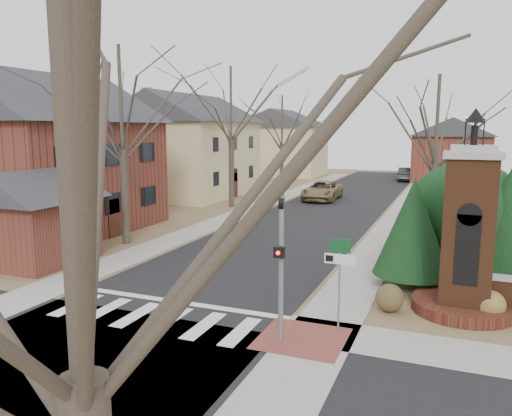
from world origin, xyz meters
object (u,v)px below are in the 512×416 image
at_px(traffic_signal_pole, 281,251).
at_px(distant_car, 406,174).
at_px(brick_gate_monument, 467,246).
at_px(sign_post, 339,266).
at_px(pickup_truck, 322,191).

distance_m(traffic_signal_pole, distant_car, 45.97).
distance_m(traffic_signal_pole, brick_gate_monument, 6.47).
bearing_deg(distant_car, brick_gate_monument, 96.47).
xyz_separation_m(sign_post, pickup_truck, (-7.19, 26.17, -1.17)).
relative_size(traffic_signal_pole, distant_car, 0.97).
distance_m(sign_post, pickup_truck, 27.16).
bearing_deg(traffic_signal_pole, distant_car, 91.12).
xyz_separation_m(traffic_signal_pole, pickup_truck, (-5.90, 27.58, -1.81)).
height_order(sign_post, pickup_truck, sign_post).
bearing_deg(pickup_truck, brick_gate_monument, -66.88).
distance_m(sign_post, brick_gate_monument, 4.55).
relative_size(sign_post, brick_gate_monument, 0.42).
distance_m(brick_gate_monument, distant_car, 41.91).
distance_m(sign_post, distant_car, 44.58).
height_order(brick_gate_monument, pickup_truck, brick_gate_monument).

